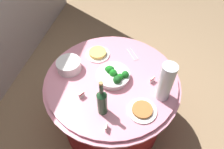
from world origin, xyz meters
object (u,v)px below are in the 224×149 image
Objects in this scene: broccoli_bowl at (113,76)px; food_plate_noodles at (98,53)px; label_placard_front at (152,80)px; wine_bottle at (102,101)px; decorative_fruit_vase at (165,84)px; serving_tongs at (133,54)px; food_plate_peanuts at (142,110)px; label_placard_rear at (107,127)px; plate_stack at (69,65)px; label_placard_mid at (82,95)px.

food_plate_noodles is at bearing 38.87° from broccoli_bowl.
wine_bottle is at bearing 136.97° from label_placard_front.
label_placard_front is at bearing 35.13° from decorative_fruit_vase.
serving_tongs is at bearing 35.43° from label_placard_front.
serving_tongs is at bearing 15.26° from food_plate_peanuts.
decorative_fruit_vase is (0.23, -0.42, 0.02)m from wine_bottle.
label_placard_rear is at bearing -160.24° from food_plate_noodles.
plate_stack is 1.35× the size of serving_tongs.
food_plate_peanuts is 0.30m from label_placard_rear.
food_plate_noodles is at bearing -41.11° from plate_stack.
food_plate_peanuts is (-0.17, 0.13, -0.14)m from decorative_fruit_vase.
label_placard_front is (0.12, 0.09, -0.12)m from decorative_fruit_vase.
label_placard_rear is (-0.22, -0.25, 0.00)m from label_placard_mid.
broccoli_bowl is 0.35m from serving_tongs.
broccoli_bowl reaches higher than label_placard_rear.
decorative_fruit_vase reaches higher than plate_stack.
serving_tongs is 2.84× the size of label_placard_mid.
label_placard_mid and label_placard_rear have the same top height.
decorative_fruit_vase is 0.26m from food_plate_peanuts.
label_placard_front is at bearing -112.33° from food_plate_noodles.
broccoli_bowl reaches higher than food_plate_peanuts.
label_placard_front is at bearing -144.57° from serving_tongs.
label_placard_rear reaches higher than food_plate_noodles.
label_placard_mid is at bearing 87.31° from food_plate_peanuts.
decorative_fruit_vase reaches higher than wine_bottle.
wine_bottle is 0.48m from decorative_fruit_vase.
label_placard_rear is at bearing -173.71° from broccoli_bowl.
plate_stack is 0.62× the size of wine_bottle.
serving_tongs is (0.64, -0.13, -0.12)m from wine_bottle.
plate_stack reaches higher than food_plate_noodles.
label_placard_front reaches higher than food_plate_peanuts.
wine_bottle is 6.11× the size of label_placard_front.
food_plate_peanuts is at bearing -164.74° from serving_tongs.
broccoli_bowl is 0.33m from food_plate_noodles.
plate_stack is (0.03, 0.40, -0.00)m from broccoli_bowl.
wine_bottle reaches higher than broccoli_bowl.
decorative_fruit_vase reaches higher than label_placard_mid.
serving_tongs is at bearing -29.38° from label_placard_mid.
decorative_fruit_vase is at bearing -60.93° from wine_bottle.
broccoli_bowl is at bearing -141.13° from food_plate_noodles.
plate_stack reaches higher than serving_tongs.
decorative_fruit_vase is 6.18× the size of label_placard_front.
decorative_fruit_vase reaches higher than label_placard_rear.
wine_bottle is 0.50m from label_placard_front.
label_placard_mid is (-0.15, 0.60, -0.12)m from decorative_fruit_vase.
label_placard_mid is at bearing 139.43° from broccoli_bowl.
serving_tongs is 0.71× the size of food_plate_peanuts.
label_placard_rear reaches higher than food_plate_peanuts.
decorative_fruit_vase is 2.18× the size of serving_tongs.
label_placard_front is at bearing -28.66° from label_placard_rear.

